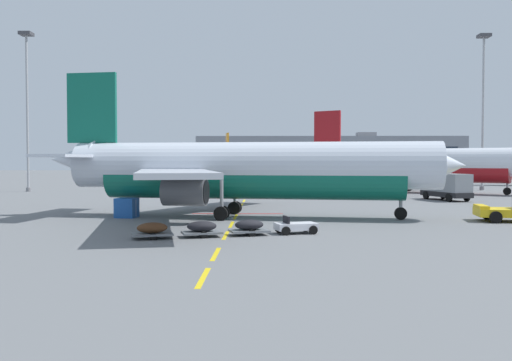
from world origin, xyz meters
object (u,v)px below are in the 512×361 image
(airliner_foreground, at_px, (245,169))
(apron_light_mast_far, at_px, (483,93))
(airliner_mid_left, at_px, (233,168))
(uld_cargo_container, at_px, (127,208))
(fuel_service_truck, at_px, (447,186))
(baggage_train, at_px, (226,227))
(airliner_far_right, at_px, (413,165))
(apron_light_mast_near, at_px, (27,92))

(airliner_foreground, distance_m, apron_light_mast_far, 57.25)
(airliner_mid_left, height_order, uld_cargo_container, airliner_mid_left)
(airliner_mid_left, distance_m, fuel_service_truck, 46.54)
(airliner_mid_left, height_order, baggage_train, airliner_mid_left)
(airliner_far_right, height_order, apron_light_mast_far, apron_light_mast_far)
(fuel_service_truck, xyz_separation_m, apron_light_mast_far, (12.94, 23.15, 13.62))
(baggage_train, bearing_deg, airliner_far_right, 63.58)
(baggage_train, height_order, apron_light_mast_far, apron_light_mast_far)
(fuel_service_truck, bearing_deg, airliner_far_right, 88.57)
(baggage_train, bearing_deg, airliner_foreground, 86.21)
(airliner_far_right, relative_size, fuel_service_truck, 4.55)
(apron_light_mast_far, bearing_deg, fuel_service_truck, -119.21)
(uld_cargo_container, distance_m, apron_light_mast_far, 64.76)
(uld_cargo_container, distance_m, apron_light_mast_near, 47.70)
(fuel_service_truck, bearing_deg, apron_light_mast_near, 162.54)
(airliner_mid_left, relative_size, airliner_far_right, 0.87)
(baggage_train, xyz_separation_m, apron_light_mast_near, (-33.46, 49.58, 14.42))
(airliner_mid_left, relative_size, fuel_service_truck, 3.97)
(airliner_mid_left, xyz_separation_m, baggage_train, (3.57, -69.19, -2.80))
(airliner_far_right, bearing_deg, apron_light_mast_far, 25.58)
(airliner_foreground, xyz_separation_m, apron_light_mast_near, (-34.23, 37.96, 11.01))
(fuel_service_truck, height_order, apron_light_mast_near, apron_light_mast_near)
(airliner_far_right, xyz_separation_m, apron_light_mast_far, (12.51, 5.99, 11.17))
(baggage_train, bearing_deg, fuel_service_truck, 53.02)
(airliner_far_right, distance_m, fuel_service_truck, 17.34)
(baggage_train, xyz_separation_m, uld_cargo_container, (-8.97, 11.17, 0.27))
(apron_light_mast_near, relative_size, apron_light_mast_far, 0.98)
(airliner_far_right, distance_m, baggage_train, 54.53)
(uld_cargo_container, relative_size, apron_light_mast_near, 0.08)
(airliner_mid_left, bearing_deg, uld_cargo_container, -95.32)
(airliner_far_right, relative_size, baggage_train, 2.92)
(airliner_mid_left, height_order, airliner_far_right, airliner_far_right)
(fuel_service_truck, relative_size, apron_light_mast_far, 0.30)
(airliner_foreground, height_order, airliner_far_right, airliner_far_right)
(airliner_far_right, height_order, fuel_service_truck, airliner_far_right)
(airliner_foreground, bearing_deg, apron_light_mast_near, 132.04)
(airliner_mid_left, xyz_separation_m, uld_cargo_container, (-5.40, -58.02, -2.54))
(apron_light_mast_near, bearing_deg, airliner_foreground, -47.96)
(airliner_mid_left, bearing_deg, airliner_foreground, -85.69)
(airliner_far_right, bearing_deg, apron_light_mast_near, 179.16)
(airliner_mid_left, distance_m, apron_light_mast_far, 44.44)
(uld_cargo_container, bearing_deg, airliner_far_right, 48.54)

